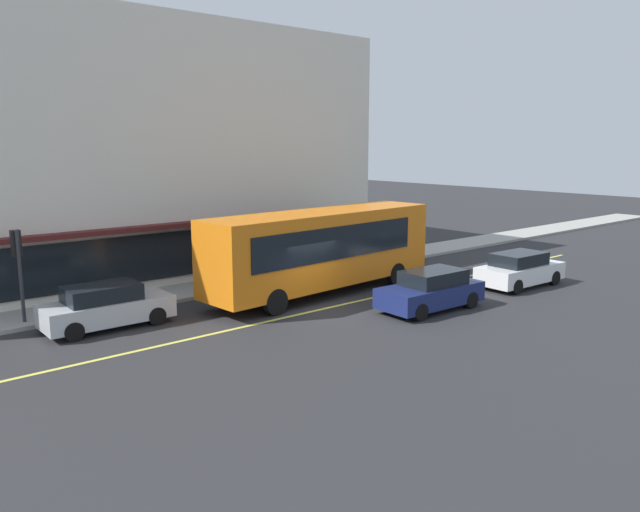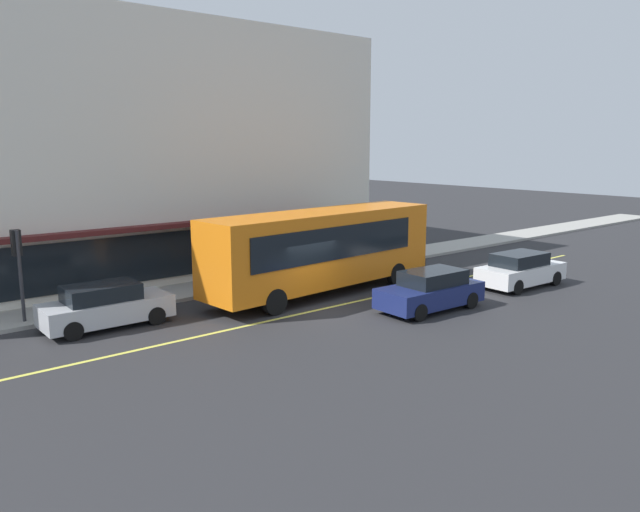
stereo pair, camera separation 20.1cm
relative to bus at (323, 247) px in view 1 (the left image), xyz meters
name	(u,v)px [view 1 (the left image)]	position (x,y,z in m)	size (l,w,h in m)	color
ground	(320,310)	(-1.72, -1.90, -1.99)	(120.00, 120.00, 0.00)	#28282B
sidewalk	(240,282)	(-1.72, 3.75, -1.91)	(80.00, 2.53, 0.15)	#9E9B93
lane_centre_stripe	(320,309)	(-1.72, -1.90, -1.98)	(36.00, 0.16, 0.01)	#D8D14C
storefront_building	(87,152)	(-5.72, 10.78, 3.87)	(26.51, 12.14, 11.72)	silver
bus	(323,247)	(0.00, 0.00, 0.00)	(11.28, 3.27, 3.50)	orange
traffic_light	(17,254)	(-10.97, 3.28, 0.55)	(0.30, 0.52, 3.20)	#2D2D33
car_white	(520,270)	(7.57, -4.60, -1.24)	(4.37, 2.00, 1.52)	white
car_silver	(106,307)	(-8.83, 1.11, -1.24)	(4.32, 1.89, 1.52)	#B7BABF
car_navy	(431,291)	(1.53, -4.58, -1.24)	(4.37, 1.99, 1.52)	navy
pedestrian_waiting	(218,261)	(-2.52, 4.24, -0.90)	(0.34, 0.34, 1.57)	black
pedestrian_near_storefront	(281,248)	(1.22, 4.58, -0.76)	(0.34, 0.34, 1.78)	black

